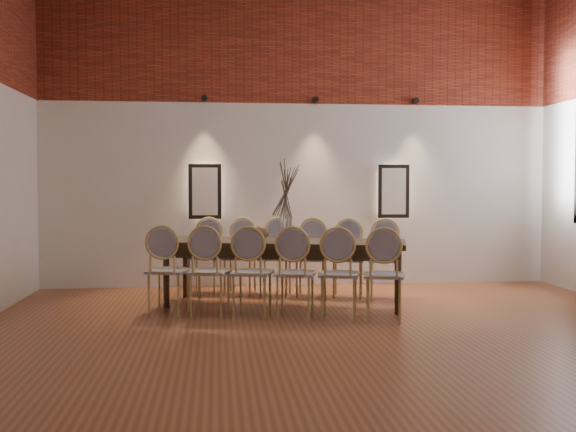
{
  "coord_description": "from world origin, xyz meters",
  "views": [
    {
      "loc": [
        -1.15,
        -5.71,
        1.39
      ],
      "look_at": [
        -0.37,
        1.56,
        1.05
      ],
      "focal_mm": 42.0,
      "sensor_mm": 36.0,
      "label": 1
    }
  ],
  "objects": [
    {
      "name": "chair_far_f",
      "position": [
        0.91,
        2.36,
        0.47
      ],
      "size": [
        0.54,
        0.54,
        0.94
      ],
      "primitive_type": null,
      "rotation": [
        0.0,
        0.0,
        2.88
      ],
      "color": "tan",
      "rests_on": "floor"
    },
    {
      "name": "wall_back",
      "position": [
        0.0,
        3.55,
        2.0
      ],
      "size": [
        7.0,
        0.1,
        4.0
      ],
      "primitive_type": "cube",
      "color": "silver",
      "rests_on": "ground"
    },
    {
      "name": "spot_fixture_mid",
      "position": [
        0.2,
        3.42,
        2.55
      ],
      "size": [
        0.08,
        0.1,
        0.08
      ],
      "primitive_type": "cylinder",
      "rotation": [
        1.57,
        0.0,
        0.0
      ],
      "color": "black",
      "rests_on": "wall_back"
    },
    {
      "name": "dining_table",
      "position": [
        -0.37,
        1.96,
        0.38
      ],
      "size": [
        2.87,
        1.55,
        0.75
      ],
      "primitive_type": "cube",
      "rotation": [
        0.0,
        0.0,
        -0.26
      ],
      "color": "#352414",
      "rests_on": "floor"
    },
    {
      "name": "chair_far_c",
      "position": [
        -0.41,
        2.71,
        0.47
      ],
      "size": [
        0.54,
        0.54,
        0.94
      ],
      "primitive_type": null,
      "rotation": [
        0.0,
        0.0,
        2.88
      ],
      "color": "tan",
      "rests_on": "floor"
    },
    {
      "name": "spot_fixture_right",
      "position": [
        1.6,
        3.42,
        2.55
      ],
      "size": [
        0.08,
        0.1,
        0.08
      ],
      "primitive_type": "cylinder",
      "rotation": [
        1.57,
        0.0,
        0.0
      ],
      "color": "black",
      "rests_on": "wall_back"
    },
    {
      "name": "chair_near_b",
      "position": [
        -1.22,
        1.43,
        0.47
      ],
      "size": [
        0.54,
        0.54,
        0.94
      ],
      "primitive_type": null,
      "rotation": [
        0.0,
        0.0,
        -0.26
      ],
      "color": "tan",
      "rests_on": "floor"
    },
    {
      "name": "chair_far_a",
      "position": [
        -1.29,
        2.94,
        0.47
      ],
      "size": [
        0.54,
        0.54,
        0.94
      ],
      "primitive_type": null,
      "rotation": [
        0.0,
        0.0,
        2.88
      ],
      "color": "tan",
      "rests_on": "floor"
    },
    {
      "name": "chair_far_d",
      "position": [
        0.03,
        2.59,
        0.47
      ],
      "size": [
        0.54,
        0.54,
        0.94
      ],
      "primitive_type": null,
      "rotation": [
        0.0,
        0.0,
        2.88
      ],
      "color": "tan",
      "rests_on": "floor"
    },
    {
      "name": "bowl",
      "position": [
        -0.67,
        1.98,
        0.84
      ],
      "size": [
        0.24,
        0.24,
        0.18
      ],
      "primitive_type": "ellipsoid",
      "color": "brown",
      "rests_on": "dining_table"
    },
    {
      "name": "spot_fixture_left",
      "position": [
        -1.3,
        3.42,
        2.55
      ],
      "size": [
        0.08,
        0.1,
        0.08
      ],
      "primitive_type": "cylinder",
      "rotation": [
        1.57,
        0.0,
        0.0
      ],
      "color": "black",
      "rests_on": "wall_back"
    },
    {
      "name": "niche_right",
      "position": [
        1.3,
        3.45,
        1.3
      ],
      "size": [
        0.36,
        0.06,
        0.66
      ],
      "primitive_type": "cube",
      "color": "#FFEAC6",
      "rests_on": "wall_back"
    },
    {
      "name": "chair_near_f",
      "position": [
        0.55,
        0.97,
        0.47
      ],
      "size": [
        0.54,
        0.54,
        0.94
      ],
      "primitive_type": null,
      "rotation": [
        0.0,
        0.0,
        -0.26
      ],
      "color": "tan",
      "rests_on": "floor"
    },
    {
      "name": "chair_far_e",
      "position": [
        0.47,
        2.48,
        0.47
      ],
      "size": [
        0.54,
        0.54,
        0.94
      ],
      "primitive_type": null,
      "rotation": [
        0.0,
        0.0,
        2.88
      ],
      "color": "tan",
      "rests_on": "floor"
    },
    {
      "name": "brick_band_back",
      "position": [
        0.0,
        3.48,
        3.25
      ],
      "size": [
        7.0,
        0.02,
        1.5
      ],
      "primitive_type": "cube",
      "color": "maroon",
      "rests_on": "ground"
    },
    {
      "name": "chair_near_e",
      "position": [
        0.1,
        1.08,
        0.47
      ],
      "size": [
        0.54,
        0.54,
        0.94
      ],
      "primitive_type": null,
      "rotation": [
        0.0,
        0.0,
        -0.26
      ],
      "color": "tan",
      "rests_on": "floor"
    },
    {
      "name": "niche_left",
      "position": [
        -1.3,
        3.45,
        1.3
      ],
      "size": [
        0.36,
        0.06,
        0.66
      ],
      "primitive_type": "cube",
      "color": "#FFEAC6",
      "rests_on": "wall_back"
    },
    {
      "name": "vase",
      "position": [
        -0.36,
        1.95,
        0.9
      ],
      "size": [
        0.14,
        0.14,
        0.3
      ],
      "primitive_type": "cylinder",
      "color": "silver",
      "rests_on": "dining_table"
    },
    {
      "name": "chair_near_d",
      "position": [
        -0.34,
        1.2,
        0.47
      ],
      "size": [
        0.54,
        0.54,
        0.94
      ],
      "primitive_type": null,
      "rotation": [
        0.0,
        0.0,
        -0.26
      ],
      "color": "tan",
      "rests_on": "floor"
    },
    {
      "name": "dried_branches",
      "position": [
        -0.36,
        1.95,
        1.35
      ],
      "size": [
        0.5,
        0.5,
        0.7
      ],
      "primitive_type": null,
      "color": "#453C2B",
      "rests_on": "vase"
    },
    {
      "name": "wall_front",
      "position": [
        0.0,
        -3.55,
        2.0
      ],
      "size": [
        7.0,
        0.1,
        4.0
      ],
      "primitive_type": "cube",
      "color": "silver",
      "rests_on": "ground"
    },
    {
      "name": "chair_near_c",
      "position": [
        -0.78,
        1.32,
        0.47
      ],
      "size": [
        0.54,
        0.54,
        0.94
      ],
      "primitive_type": null,
      "rotation": [
        0.0,
        0.0,
        -0.26
      ],
      "color": "tan",
      "rests_on": "floor"
    },
    {
      "name": "book",
      "position": [
        -0.33,
        2.05,
        0.77
      ],
      "size": [
        0.3,
        0.24,
        0.03
      ],
      "primitive_type": "cube",
      "rotation": [
        0.0,
        0.0,
        -0.26
      ],
      "color": "#941477",
      "rests_on": "dining_table"
    },
    {
      "name": "chair_far_b",
      "position": [
        -0.85,
        2.83,
        0.47
      ],
      "size": [
        0.54,
        0.54,
        0.94
      ],
      "primitive_type": null,
      "rotation": [
        0.0,
        0.0,
        2.88
      ],
      "color": "tan",
      "rests_on": "floor"
    },
    {
      "name": "chair_near_a",
      "position": [
        -1.66,
        1.55,
        0.47
      ],
      "size": [
        0.54,
        0.54,
        0.94
      ],
      "primitive_type": null,
      "rotation": [
        0.0,
        0.0,
        -0.26
      ],
      "color": "tan",
      "rests_on": "floor"
    },
    {
      "name": "floor",
      "position": [
        0.0,
        0.0,
        -0.01
      ],
      "size": [
        7.0,
        7.0,
        0.02
      ],
      "primitive_type": "cube",
      "color": "brown",
      "rests_on": "ground"
    }
  ]
}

